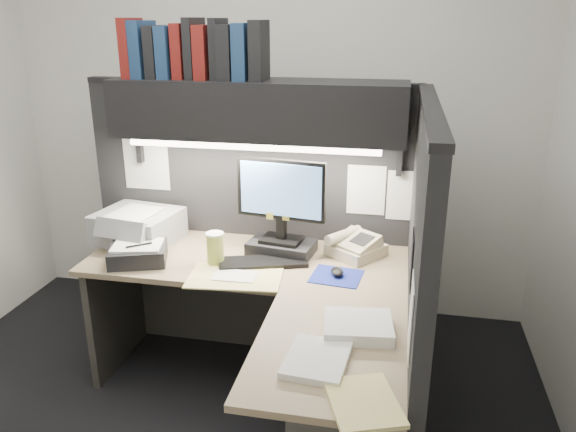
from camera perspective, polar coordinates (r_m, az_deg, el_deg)
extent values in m
cube|color=white|center=(3.76, -2.05, 10.26)|extent=(3.50, 0.04, 2.70)
cube|color=black|center=(3.35, -3.70, -0.63)|extent=(1.90, 0.06, 1.60)
cube|color=black|center=(2.56, 12.85, -7.72)|extent=(0.06, 1.50, 1.60)
cube|color=#978360|center=(3.04, -4.20, -4.57)|extent=(1.70, 0.68, 0.03)
cube|color=#978360|center=(2.28, 4.26, -13.40)|extent=(0.60, 0.85, 0.03)
cube|color=#312F2B|center=(3.46, -2.71, -8.13)|extent=(1.61, 0.02, 0.70)
cube|color=#312F2B|center=(3.48, -16.99, -8.81)|extent=(0.04, 0.61, 0.70)
cube|color=black|center=(2.99, -3.11, 10.78)|extent=(1.55, 0.34, 0.30)
cylinder|color=white|center=(2.88, -3.75, 7.02)|extent=(1.32, 0.04, 0.04)
cube|color=black|center=(3.08, -0.66, -3.18)|extent=(0.38, 0.26, 0.07)
cube|color=black|center=(3.04, -0.67, -1.22)|extent=(0.05, 0.05, 0.12)
cube|color=black|center=(2.96, -0.70, 2.74)|extent=(0.49, 0.11, 0.32)
cube|color=#5E90CF|center=(2.94, -0.78, 2.63)|extent=(0.45, 0.07, 0.28)
cube|color=black|center=(2.95, -2.53, -4.70)|extent=(0.48, 0.29, 0.02)
cube|color=navy|center=(2.83, 4.95, -6.12)|extent=(0.27, 0.25, 0.00)
ellipsoid|color=black|center=(2.83, 5.02, -5.67)|extent=(0.09, 0.11, 0.04)
cube|color=beige|center=(3.07, 6.94, -3.09)|extent=(0.35, 0.35, 0.10)
cylinder|color=#CFC052|center=(2.95, -7.40, -3.39)|extent=(0.10, 0.10, 0.16)
cube|color=#9B9EA1|center=(3.35, -14.97, -1.01)|extent=(0.49, 0.43, 0.17)
cube|color=black|center=(3.07, -14.98, -3.76)|extent=(0.35, 0.32, 0.09)
cube|color=#DDCF7C|center=(2.82, -5.38, -6.17)|extent=(0.49, 0.35, 0.01)
cube|color=white|center=(2.36, 7.13, -11.10)|extent=(0.30, 0.27, 0.05)
cube|color=white|center=(2.16, 2.95, -14.37)|extent=(0.25, 0.30, 0.03)
cube|color=#DDCF7C|center=(1.99, 7.68, -18.23)|extent=(0.31, 0.34, 0.02)
cube|color=maroon|center=(3.19, -15.58, 16.11)|extent=(0.06, 0.22, 0.30)
cube|color=navy|center=(3.16, -14.50, 16.07)|extent=(0.07, 0.22, 0.29)
cube|color=black|center=(3.14, -13.20, 15.92)|extent=(0.06, 0.22, 0.27)
cube|color=navy|center=(3.11, -12.02, 15.96)|extent=(0.07, 0.22, 0.26)
cube|color=maroon|center=(3.09, -10.58, 16.15)|extent=(0.06, 0.22, 0.28)
cube|color=black|center=(3.06, -9.45, 16.44)|extent=(0.05, 0.22, 0.30)
cube|color=maroon|center=(3.03, -8.44, 16.13)|extent=(0.07, 0.22, 0.27)
cube|color=black|center=(3.01, -7.03, 16.49)|extent=(0.04, 0.22, 0.30)
cube|color=black|center=(2.98, -6.09, 16.20)|extent=(0.07, 0.22, 0.27)
cube|color=navy|center=(2.96, -4.50, 16.29)|extent=(0.07, 0.22, 0.28)
cube|color=black|center=(2.94, -2.94, 16.44)|extent=(0.07, 0.22, 0.29)
cube|color=white|center=(3.14, 7.94, 2.62)|extent=(0.21, 0.00, 0.28)
cube|color=white|center=(3.14, 11.93, 2.01)|extent=(0.21, 0.00, 0.28)
cube|color=white|center=(3.44, -14.22, 5.41)|extent=(0.28, 0.00, 0.34)
cube|color=black|center=(2.34, 12.46, -4.36)|extent=(0.00, 0.18, 0.22)
cube|color=white|center=(2.06, 12.36, -10.01)|extent=(0.00, 0.21, 0.28)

